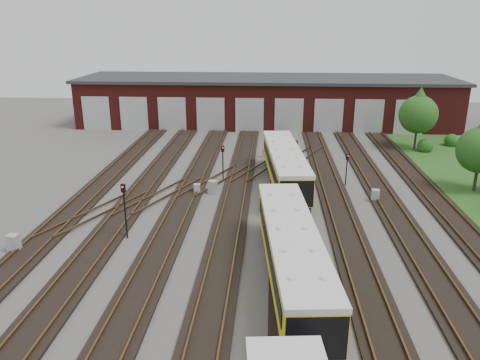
{
  "coord_description": "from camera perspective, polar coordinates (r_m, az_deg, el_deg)",
  "views": [
    {
      "loc": [
        0.73,
        -25.09,
        13.61
      ],
      "look_at": [
        -1.54,
        8.92,
        2.0
      ],
      "focal_mm": 35.0,
      "sensor_mm": 36.0,
      "label": 1
    }
  ],
  "objects": [
    {
      "name": "metro_train",
      "position": [
        25.35,
        6.34,
        -8.94
      ],
      "size": [
        3.94,
        46.57,
        2.97
      ],
      "rotation": [
        0.0,
        0.0,
        0.09
      ],
      "color": "black",
      "rests_on": "ground"
    },
    {
      "name": "relay_cabinet_0",
      "position": [
        32.36,
        -25.88,
        -6.97
      ],
      "size": [
        0.77,
        0.67,
        1.15
      ],
      "primitive_type": "cube",
      "rotation": [
        0.0,
        0.0,
        -0.15
      ],
      "color": "#A2A4A7",
      "rests_on": "ground"
    },
    {
      "name": "maintenance_shed",
      "position": [
        65.89,
        3.17,
        9.69
      ],
      "size": [
        51.0,
        12.5,
        6.35
      ],
      "color": "#581716",
      "rests_on": "ground"
    },
    {
      "name": "signal_mast_0",
      "position": [
        31.15,
        -13.9,
        -2.87
      ],
      "size": [
        0.29,
        0.27,
        3.77
      ],
      "rotation": [
        0.0,
        0.0,
        -0.05
      ],
      "color": "black",
      "rests_on": "ground"
    },
    {
      "name": "bush_2",
      "position": [
        58.93,
        24.41,
        4.58
      ],
      "size": [
        1.63,
        1.63,
        1.63
      ],
      "primitive_type": "sphere",
      "color": "#154413",
      "rests_on": "ground"
    },
    {
      "name": "relay_cabinet_1",
      "position": [
        38.82,
        -3.36,
        -0.87
      ],
      "size": [
        0.8,
        0.72,
        1.11
      ],
      "primitive_type": "cube",
      "rotation": [
        0.0,
        0.0,
        -0.29
      ],
      "color": "#A2A4A7",
      "rests_on": "ground"
    },
    {
      "name": "signal_mast_2",
      "position": [
        43.51,
        6.81,
        3.32
      ],
      "size": [
        0.3,
        0.29,
        3.26
      ],
      "rotation": [
        0.0,
        0.0,
        -0.42
      ],
      "color": "black",
      "rests_on": "ground"
    },
    {
      "name": "relay_cabinet_4",
      "position": [
        38.6,
        16.15,
        -1.83
      ],
      "size": [
        0.62,
        0.53,
        0.99
      ],
      "primitive_type": "cube",
      "rotation": [
        0.0,
        0.0,
        -0.06
      ],
      "color": "#A2A4A7",
      "rests_on": "ground"
    },
    {
      "name": "signal_mast_1",
      "position": [
        41.5,
        -2.11,
        2.67
      ],
      "size": [
        0.31,
        0.29,
        3.23
      ],
      "rotation": [
        0.0,
        0.0,
        0.27
      ],
      "color": "black",
      "rests_on": "ground"
    },
    {
      "name": "signal_mast_3",
      "position": [
        41.23,
        12.89,
        1.76
      ],
      "size": [
        0.28,
        0.27,
        2.87
      ],
      "rotation": [
        0.0,
        0.0,
        0.39
      ],
      "color": "black",
      "rests_on": "ground"
    },
    {
      "name": "bush_1",
      "position": [
        55.19,
        21.66,
        4.1
      ],
      "size": [
        1.7,
        1.7,
        1.7
      ],
      "primitive_type": "sphere",
      "color": "#154413",
      "rests_on": "ground"
    },
    {
      "name": "relay_cabinet_3",
      "position": [
        49.26,
        3.13,
        3.33
      ],
      "size": [
        0.65,
        0.57,
        0.98
      ],
      "primitive_type": "cube",
      "rotation": [
        0.0,
        0.0,
        -0.14
      ],
      "color": "#A2A4A7",
      "rests_on": "ground"
    },
    {
      "name": "relay_cabinet_2",
      "position": [
        38.82,
        -5.26,
        -1.11
      ],
      "size": [
        0.58,
        0.51,
        0.88
      ],
      "primitive_type": "cube",
      "rotation": [
        0.0,
        0.0,
        0.14
      ],
      "color": "#A2A4A7",
      "rests_on": "ground"
    },
    {
      "name": "tree_0",
      "position": [
        55.1,
        20.97,
        7.98
      ],
      "size": [
        4.16,
        4.16,
        6.89
      ],
      "color": "#362818",
      "rests_on": "ground"
    },
    {
      "name": "track_network",
      "position": [
        29.02,
        1.63,
        -8.92
      ],
      "size": [
        30.4,
        70.0,
        0.33
      ],
      "color": "black",
      "rests_on": "ground"
    },
    {
      "name": "ground",
      "position": [
        28.55,
        1.93,
        -9.67
      ],
      "size": [
        120.0,
        120.0,
        0.0
      ],
      "primitive_type": "plane",
      "color": "#494643",
      "rests_on": "ground"
    }
  ]
}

